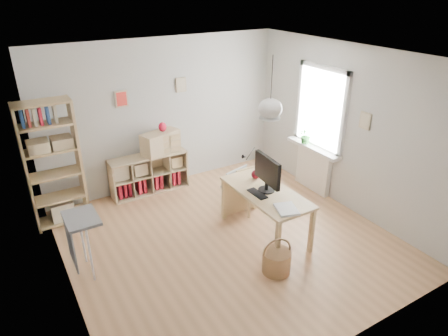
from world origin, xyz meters
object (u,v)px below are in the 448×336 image
chair (249,188)px  drawer_chest (161,142)px  monitor (267,172)px  desk (266,197)px  tall_bookshelf (52,160)px  cube_shelf (147,176)px  storage_chest (245,191)px

chair → drawer_chest: (-0.93, 1.48, 0.50)m
monitor → drawer_chest: (-0.75, 2.18, -0.14)m
desk → tall_bookshelf: (-2.59, 1.95, 0.43)m
desk → drawer_chest: drawer_chest is taller
chair → monitor: (-0.18, -0.70, 0.63)m
cube_shelf → monitor: 2.56m
desk → storage_chest: desk is taller
chair → cube_shelf: bearing=124.5°
chair → drawer_chest: drawer_chest is taller
storage_chest → drawer_chest: (-1.06, 1.17, 0.73)m
tall_bookshelf → drawer_chest: size_ratio=2.90×
monitor → cube_shelf: bearing=119.9°
cube_shelf → drawer_chest: 0.68m
cube_shelf → monitor: (1.03, -2.22, 0.75)m
tall_bookshelf → storage_chest: bearing=-17.8°
desk → chair: desk is taller
chair → drawer_chest: 1.81m
cube_shelf → chair: (1.21, -1.52, 0.12)m
cube_shelf → drawer_chest: size_ratio=2.03×
tall_bookshelf → drawer_chest: 1.87m
desk → storage_chest: bearing=72.4°
desk → chair: size_ratio=2.03×
monitor → tall_bookshelf: bearing=148.2°
desk → monitor: bearing=40.5°
tall_bookshelf → storage_chest: 3.19m
desk → chair: 0.77m
storage_chest → monitor: monitor is taller
storage_chest → monitor: 1.37m
desk → drawer_chest: bearing=108.6°
cube_shelf → storage_chest: size_ratio=1.98×
desk → monitor: size_ratio=2.42×
desk → monitor: 0.40m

